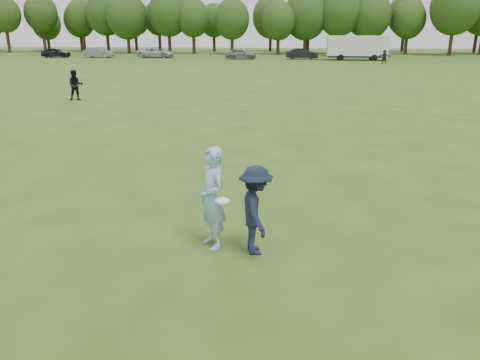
{
  "coord_description": "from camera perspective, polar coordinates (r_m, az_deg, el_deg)",
  "views": [
    {
      "loc": [
        1.75,
        -8.06,
        4.13
      ],
      "look_at": [
        0.64,
        1.2,
        1.1
      ],
      "focal_mm": 35.0,
      "sensor_mm": 36.0,
      "label": 1
    }
  ],
  "objects": [
    {
      "name": "player_far_d",
      "position": [
        61.36,
        17.2,
        14.16
      ],
      "size": [
        1.63,
        0.81,
        1.68
      ],
      "primitive_type": "imported",
      "rotation": [
        0.0,
        0.0,
        -0.21
      ],
      "color": "#272727",
      "rests_on": "ground"
    },
    {
      "name": "car_c",
      "position": [
        72.36,
        -10.2,
        15.05
      ],
      "size": [
        5.41,
        2.59,
        1.49
      ],
      "primitive_type": "imported",
      "rotation": [
        0.0,
        0.0,
        1.55
      ],
      "color": "#BAB9BF",
      "rests_on": "ground"
    },
    {
      "name": "ground",
      "position": [
        9.23,
        -4.88,
        -8.66
      ],
      "size": [
        200.0,
        200.0,
        0.0
      ],
      "primitive_type": "plane",
      "color": "#2C5417",
      "rests_on": "ground"
    },
    {
      "name": "defender",
      "position": [
        8.83,
        1.93,
        -3.69
      ],
      "size": [
        0.92,
        1.25,
        1.74
      ],
      "primitive_type": "imported",
      "rotation": [
        0.0,
        0.0,
        1.84
      ],
      "color": "#171D32",
      "rests_on": "ground"
    },
    {
      "name": "disc_in_play",
      "position": [
        8.7,
        -2.17,
        -2.53
      ],
      "size": [
        0.27,
        0.28,
        0.07
      ],
      "color": "white",
      "rests_on": "ground"
    },
    {
      "name": "treeline",
      "position": [
        84.99,
        8.01,
        19.27
      ],
      "size": [
        130.35,
        18.39,
        11.74
      ],
      "color": "#332114",
      "rests_on": "ground"
    },
    {
      "name": "thrower",
      "position": [
        9.04,
        -3.4,
        -2.22
      ],
      "size": [
        0.82,
        0.88,
        2.02
      ],
      "primitive_type": "imported",
      "rotation": [
        0.0,
        0.0,
        -0.96
      ],
      "color": "#8EBADB",
      "rests_on": "ground"
    },
    {
      "name": "car_b",
      "position": [
        74.78,
        -16.86,
        14.66
      ],
      "size": [
        4.47,
        1.67,
        1.46
      ],
      "primitive_type": "imported",
      "rotation": [
        0.0,
        0.0,
        1.54
      ],
      "color": "slate",
      "rests_on": "ground"
    },
    {
      "name": "car_a",
      "position": [
        76.97,
        -21.53,
        14.25
      ],
      "size": [
        4.29,
        2.0,
        1.42
      ],
      "primitive_type": "imported",
      "rotation": [
        0.0,
        0.0,
        1.65
      ],
      "color": "black",
      "rests_on": "ground"
    },
    {
      "name": "cargo_trailer",
      "position": [
        67.67,
        14.08,
        15.49
      ],
      "size": [
        9.0,
        2.75,
        3.2
      ],
      "color": "silver",
      "rests_on": "ground"
    },
    {
      "name": "field_cone",
      "position": [
        58.07,
        24.01,
        12.57
      ],
      "size": [
        0.28,
        0.28,
        0.3
      ],
      "primitive_type": "cone",
      "color": "orange",
      "rests_on": "ground"
    },
    {
      "name": "car_e",
      "position": [
        67.74,
        0.09,
        15.13
      ],
      "size": [
        4.46,
        2.16,
        1.47
      ],
      "primitive_type": "imported",
      "rotation": [
        0.0,
        0.0,
        1.67
      ],
      "color": "slate",
      "rests_on": "ground"
    },
    {
      "name": "player_far_a",
      "position": [
        30.13,
        -19.41,
        10.84
      ],
      "size": [
        1.09,
        1.0,
        1.79
      ],
      "primitive_type": "imported",
      "rotation": [
        0.0,
        0.0,
        0.47
      ],
      "color": "black",
      "rests_on": "ground"
    },
    {
      "name": "car_f",
      "position": [
        68.5,
        7.58,
        15.01
      ],
      "size": [
        4.48,
        1.57,
        1.48
      ],
      "primitive_type": "imported",
      "rotation": [
        0.0,
        0.0,
        1.57
      ],
      "color": "black",
      "rests_on": "ground"
    }
  ]
}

